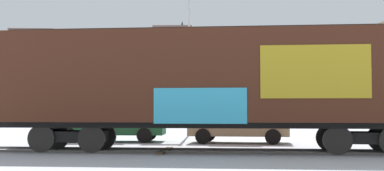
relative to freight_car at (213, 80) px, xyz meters
The scene contains 7 objects.
ground_plane 2.48m from the freight_car, behind, with size 260.00×260.00×0.00m, color #B2B5BC.
track 2.53m from the freight_car, behind, with size 60.02×3.79×0.08m.
freight_car is the anchor object (origin of this frame).
flagpole 11.92m from the freight_car, 103.42° to the left, with size 1.69×0.35×9.92m.
hillside 58.04m from the freight_car, 90.60° to the left, with size 156.13×33.21×13.63m.
parked_car_green 7.22m from the freight_car, 135.69° to the left, with size 4.91×2.24×1.62m.
parked_car_tan 4.99m from the freight_car, 81.98° to the left, with size 4.22×2.10×1.69m.
Camera 1 is at (2.04, -16.88, 1.41)m, focal length 47.24 mm.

